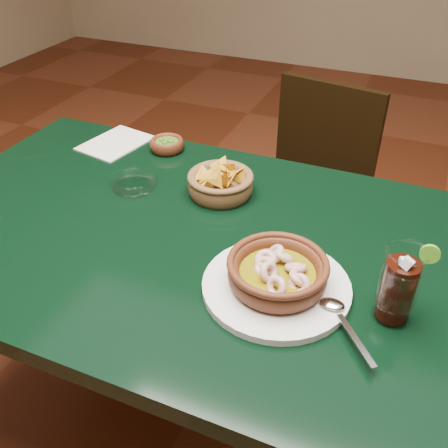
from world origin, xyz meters
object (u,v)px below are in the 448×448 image
at_px(dining_table, 172,261).
at_px(shrimp_plate, 277,276).
at_px(dining_chair, 307,197).
at_px(cola_drink, 399,286).
at_px(chip_basket, 221,184).

distance_m(dining_table, shrimp_plate, 0.33).
distance_m(dining_table, dining_chair, 0.74).
relative_size(dining_table, cola_drink, 7.19).
relative_size(dining_chair, chip_basket, 4.37).
bearing_deg(chip_basket, cola_drink, -30.53).
relative_size(shrimp_plate, chip_basket, 1.80).
relative_size(dining_table, shrimp_plate, 3.50).
distance_m(shrimp_plate, chip_basket, 0.36).
bearing_deg(chip_basket, shrimp_plate, -49.64).
relative_size(dining_table, dining_chair, 1.44).
distance_m(dining_table, cola_drink, 0.52).
height_order(chip_basket, cola_drink, cola_drink).
xyz_separation_m(dining_table, cola_drink, (0.49, -0.09, 0.17)).
xyz_separation_m(shrimp_plate, cola_drink, (0.21, 0.01, 0.04)).
height_order(dining_chair, cola_drink, cola_drink).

